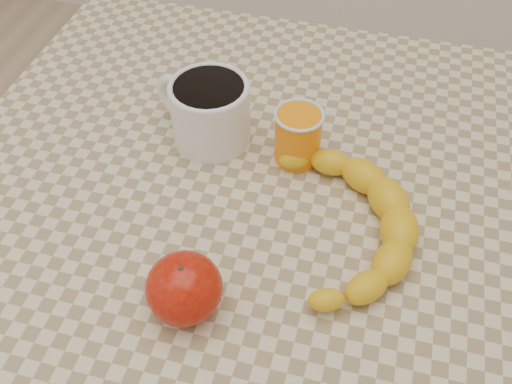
% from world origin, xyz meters
% --- Properties ---
extents(table, '(0.80, 0.80, 0.75)m').
position_xyz_m(table, '(0.00, 0.00, 0.66)').
color(table, beige).
rests_on(table, ground).
extents(coffee_mug, '(0.15, 0.13, 0.09)m').
position_xyz_m(coffee_mug, '(-0.09, 0.10, 0.80)').
color(coffee_mug, white).
rests_on(coffee_mug, table).
extents(orange_juice_glass, '(0.06, 0.06, 0.07)m').
position_xyz_m(orange_juice_glass, '(0.03, 0.09, 0.79)').
color(orange_juice_glass, orange).
rests_on(orange_juice_glass, table).
extents(apple, '(0.09, 0.09, 0.07)m').
position_xyz_m(apple, '(-0.03, -0.15, 0.79)').
color(apple, '#8C0C04').
rests_on(apple, table).
extents(banana, '(0.29, 0.34, 0.04)m').
position_xyz_m(banana, '(0.11, -0.02, 0.77)').
color(banana, yellow).
rests_on(banana, table).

